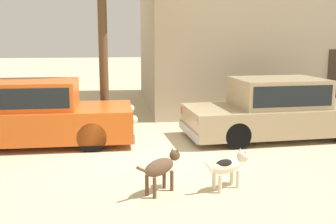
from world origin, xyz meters
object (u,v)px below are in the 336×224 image
(parked_sedan_nearest, at_px, (33,113))
(stray_dog_tan, at_px, (162,167))
(parked_sedan_second, at_px, (278,108))
(stray_dog_spotted, at_px, (230,165))

(parked_sedan_nearest, bearing_deg, stray_dog_tan, -52.26)
(parked_sedan_second, distance_m, stray_dog_tan, 4.64)
(stray_dog_spotted, bearing_deg, parked_sedan_nearest, 110.26)
(parked_sedan_nearest, height_order, parked_sedan_second, parked_sedan_nearest)
(parked_sedan_second, xyz_separation_m, stray_dog_tan, (-3.26, -3.29, -0.30))
(stray_dog_tan, bearing_deg, stray_dog_spotted, -40.64)
(parked_sedan_second, relative_size, stray_dog_spotted, 5.19)
(parked_sedan_second, distance_m, stray_dog_spotted, 3.90)
(parked_sedan_nearest, bearing_deg, stray_dog_spotted, -41.71)
(stray_dog_spotted, xyz_separation_m, stray_dog_tan, (-1.13, -0.04, 0.03))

